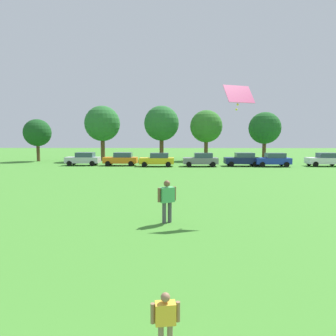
% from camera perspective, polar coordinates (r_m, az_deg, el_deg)
% --- Properties ---
extents(ground_plane, '(160.00, 160.00, 0.00)m').
position_cam_1_polar(ground_plane, '(30.22, -1.79, -1.00)').
color(ground_plane, '#42842D').
extents(child_kite_flyer, '(0.48, 0.23, 1.02)m').
position_cam_1_polar(child_kite_flyer, '(5.43, -0.50, -26.35)').
color(child_kite_flyer, '#8C7259').
rests_on(child_kite_flyer, ground).
extents(adult_bystander, '(0.75, 0.57, 1.77)m').
position_cam_1_polar(adult_bystander, '(12.46, -0.20, -5.62)').
color(adult_bystander, '#4C4C51').
rests_on(adult_bystander, ground).
extents(kite, '(1.47, 1.02, 1.16)m').
position_cam_1_polar(kite, '(14.34, 13.25, 13.28)').
color(kite, '#F24C8C').
extents(parked_car_silver_0, '(4.30, 2.02, 1.68)m').
position_cam_1_polar(parked_car_silver_0, '(40.55, -15.69, 1.69)').
color(parked_car_silver_0, silver).
rests_on(parked_car_silver_0, ground).
extents(parked_car_orange_1, '(4.30, 2.02, 1.68)m').
position_cam_1_polar(parked_car_orange_1, '(39.22, -8.84, 1.71)').
color(parked_car_orange_1, orange).
rests_on(parked_car_orange_1, ground).
extents(parked_car_yellow_2, '(4.30, 2.02, 1.68)m').
position_cam_1_polar(parked_car_yellow_2, '(37.64, -2.02, 1.61)').
color(parked_car_yellow_2, yellow).
rests_on(parked_car_yellow_2, ground).
extents(parked_car_gray_3, '(4.30, 2.02, 1.68)m').
position_cam_1_polar(parked_car_gray_3, '(37.84, 6.26, 1.60)').
color(parked_car_gray_3, slate).
rests_on(parked_car_gray_3, ground).
extents(parked_car_navy_4, '(4.30, 2.02, 1.68)m').
position_cam_1_polar(parked_car_navy_4, '(39.12, 13.89, 1.60)').
color(parked_car_navy_4, '#141E4C').
rests_on(parked_car_navy_4, ground).
extents(parked_car_blue_5, '(4.30, 2.02, 1.68)m').
position_cam_1_polar(parked_car_blue_5, '(39.68, 19.22, 1.51)').
color(parked_car_blue_5, '#1E38AD').
rests_on(parked_car_blue_5, ground).
extents(parked_car_white_6, '(4.30, 2.02, 1.68)m').
position_cam_1_polar(parked_car_white_6, '(42.67, 27.54, 1.45)').
color(parked_car_white_6, white).
rests_on(parked_car_white_6, ground).
extents(tree_far_left, '(4.11, 4.11, 6.40)m').
position_cam_1_polar(tree_far_left, '(50.24, -23.45, 6.11)').
color(tree_far_left, brown).
rests_on(tree_far_left, ground).
extents(tree_left, '(5.47, 5.47, 8.53)m').
position_cam_1_polar(tree_left, '(48.44, -12.31, 8.18)').
color(tree_left, brown).
rests_on(tree_left, ground).
extents(tree_center, '(5.56, 5.56, 8.67)m').
position_cam_1_polar(tree_center, '(48.64, -1.24, 8.41)').
color(tree_center, brown).
rests_on(tree_center, ground).
extents(tree_right, '(5.08, 5.08, 7.92)m').
position_cam_1_polar(tree_right, '(48.32, 7.24, 7.78)').
color(tree_right, brown).
rests_on(tree_right, ground).
extents(tree_far_right, '(4.76, 4.76, 7.42)m').
position_cam_1_polar(tree_far_right, '(47.93, 17.81, 7.18)').
color(tree_far_right, brown).
rests_on(tree_far_right, ground).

